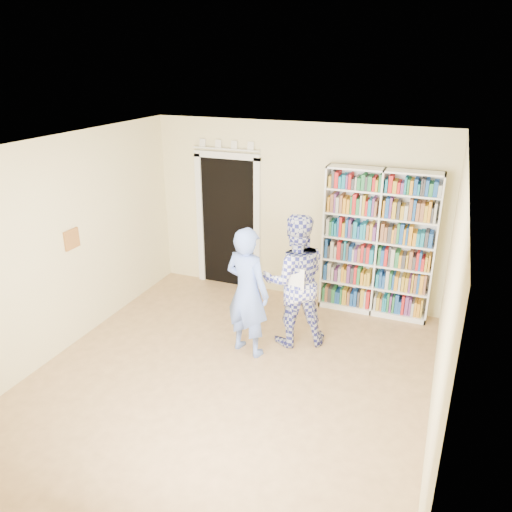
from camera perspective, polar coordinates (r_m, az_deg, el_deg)
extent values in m
plane|color=#966F48|center=(6.07, -3.22, -13.90)|extent=(5.00, 5.00, 0.00)
plane|color=white|center=(5.01, -3.88, 12.10)|extent=(5.00, 5.00, 0.00)
plane|color=beige|center=(7.60, 4.44, 4.94)|extent=(4.50, 0.00, 4.50)
plane|color=beige|center=(6.61, -21.51, 0.87)|extent=(0.00, 5.00, 5.00)
plane|color=beige|center=(4.97, 20.88, -5.89)|extent=(0.00, 5.00, 5.00)
cube|color=white|center=(7.28, 13.75, 1.33)|extent=(1.56, 0.29, 2.15)
cube|color=white|center=(7.28, 13.75, 1.33)|extent=(0.02, 0.29, 2.15)
cube|color=black|center=(8.05, -3.16, 3.70)|extent=(0.90, 0.03, 2.10)
cube|color=silver|center=(8.25, -6.37, 4.05)|extent=(0.10, 0.06, 2.20)
cube|color=silver|center=(7.85, 0.12, 3.26)|extent=(0.10, 0.06, 2.20)
cube|color=silver|center=(7.77, -3.37, 11.41)|extent=(1.10, 0.06, 0.10)
cube|color=silver|center=(7.74, -3.42, 12.13)|extent=(1.10, 0.08, 0.02)
cube|color=brown|center=(6.72, -20.31, 1.82)|extent=(0.03, 0.25, 0.25)
imported|color=#6888E8|center=(6.17, -1.00, -4.14)|extent=(0.70, 0.55, 1.68)
imported|color=navy|center=(6.40, 4.43, -2.79)|extent=(1.07, 0.99, 1.77)
cube|color=white|center=(6.11, 4.63, -2.71)|extent=(0.21, 0.04, 0.30)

